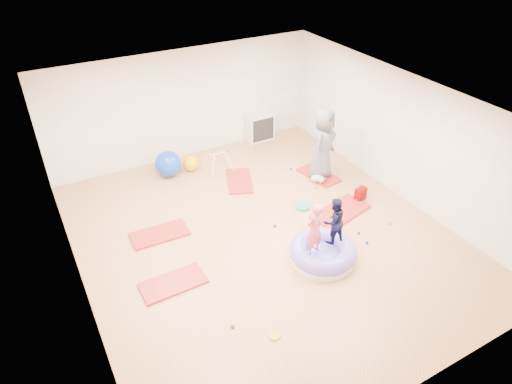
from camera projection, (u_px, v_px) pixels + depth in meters
room at (264, 177)px, 8.55m from camera, size 7.01×8.01×2.81m
gym_mat_front_left at (173, 283)px, 8.16m from camera, size 1.17×0.60×0.05m
gym_mat_mid_left at (160, 234)px, 9.33m from camera, size 1.18×0.62×0.05m
gym_mat_center_back at (240, 181)px, 11.04m from camera, size 0.95×1.26×0.05m
gym_mat_right at (341, 212)px, 9.97m from camera, size 1.45×0.96×0.06m
gym_mat_rear_right at (319, 175)px, 11.27m from camera, size 0.68×1.14×0.04m
inflatable_cushion at (323, 253)px, 8.64m from camera, size 1.28×1.28×0.40m
child_pink at (314, 227)px, 8.11m from camera, size 0.43×0.33×1.06m
child_navy at (334, 219)px, 8.39m from camera, size 0.47×0.37×0.96m
adult_caregiver at (323, 144)px, 10.71m from camera, size 1.02×0.92×1.75m
infant at (318, 178)px, 10.93m from camera, size 0.33×0.34×0.20m
ball_pit_balls at (305, 230)px, 9.41m from camera, size 4.67×3.80×0.06m
exercise_ball_blue at (168, 164)px, 11.13m from camera, size 0.65×0.65×0.65m
exercise_ball_orange at (191, 163)px, 11.40m from camera, size 0.40×0.40×0.40m
infant_play_gym at (218, 159)px, 11.31m from camera, size 0.66×0.62×0.50m
cube_shelf at (260, 127)px, 12.72m from camera, size 0.75×0.37×0.75m
balance_disc at (303, 206)px, 10.13m from camera, size 0.33×0.33×0.07m
backpack at (360, 194)px, 10.32m from camera, size 0.30×0.23×0.31m
yellow_toy at (274, 335)px, 7.22m from camera, size 0.20×0.20×0.03m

